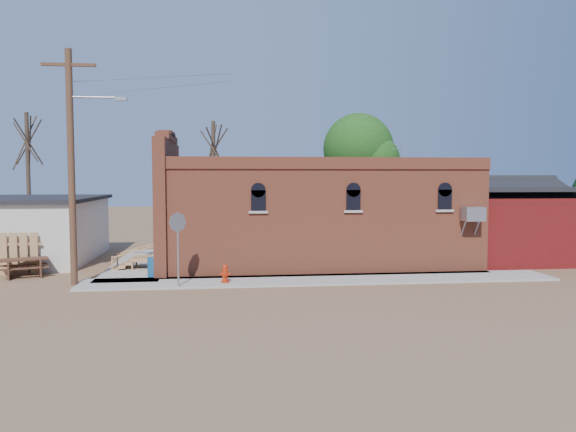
{
  "coord_description": "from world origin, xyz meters",
  "views": [
    {
      "loc": [
        -2.43,
        -21.11,
        4.17
      ],
      "look_at": [
        0.48,
        4.08,
        2.4
      ],
      "focal_mm": 35.0,
      "sensor_mm": 36.0,
      "label": 1
    }
  ],
  "objects": [
    {
      "name": "sidewalk_west",
      "position": [
        -6.3,
        6.0,
        0.04
      ],
      "size": [
        2.6,
        10.0,
        0.08
      ],
      "primitive_type": "cube",
      "color": "#9E9991",
      "rests_on": "ground"
    },
    {
      "name": "tree_bare_far",
      "position": [
        -14.0,
        14.0,
        6.36
      ],
      "size": [
        2.8,
        2.8,
        8.16
      ],
      "color": "#4C372B",
      "rests_on": "ground"
    },
    {
      "name": "picnic_table",
      "position": [
        -10.73,
        3.2,
        0.51
      ],
      "size": [
        2.24,
        1.97,
        0.78
      ],
      "rotation": [
        0.0,
        0.0,
        0.36
      ],
      "color": "#4D2C1E",
      "rests_on": "ground"
    },
    {
      "name": "brick_bar",
      "position": [
        1.64,
        5.49,
        2.34
      ],
      "size": [
        16.4,
        7.97,
        6.3
      ],
      "color": "#B45437",
      "rests_on": "ground"
    },
    {
      "name": "sidewalk_south",
      "position": [
        1.5,
        0.9,
        0.04
      ],
      "size": [
        19.0,
        2.2,
        0.08
      ],
      "primitive_type": "cube",
      "color": "#9E9991",
      "rests_on": "ground"
    },
    {
      "name": "ground",
      "position": [
        0.0,
        0.0,
        0.0
      ],
      "size": [
        120.0,
        120.0,
        0.0
      ],
      "primitive_type": "plane",
      "color": "brown",
      "rests_on": "ground"
    },
    {
      "name": "utility_pole",
      "position": [
        -8.14,
        1.2,
        4.77
      ],
      "size": [
        3.12,
        0.26,
        9.0
      ],
      "color": "#452A1B",
      "rests_on": "ground"
    },
    {
      "name": "tree_bare_near",
      "position": [
        -3.0,
        13.0,
        5.96
      ],
      "size": [
        2.8,
        2.8,
        7.65
      ],
      "color": "#4C372B",
      "rests_on": "ground"
    },
    {
      "name": "tree_leafy",
      "position": [
        6.0,
        13.5,
        5.93
      ],
      "size": [
        4.4,
        4.4,
        8.15
      ],
      "color": "#4C372B",
      "rests_on": "ground"
    },
    {
      "name": "stop_sign",
      "position": [
        -4.13,
        0.0,
        2.22
      ],
      "size": [
        0.59,
        0.57,
        2.79
      ],
      "rotation": [
        0.0,
        0.0,
        0.32
      ],
      "color": "#98979D",
      "rests_on": "sidewalk_south"
    },
    {
      "name": "trash_barrel",
      "position": [
        -5.3,
        2.23,
        0.47
      ],
      "size": [
        0.59,
        0.59,
        0.79
      ],
      "primitive_type": "cylinder",
      "rotation": [
        0.0,
        0.0,
        0.17
      ],
      "color": "navy",
      "rests_on": "sidewalk_west"
    },
    {
      "name": "fire_hydrant",
      "position": [
        -2.39,
        0.52,
        0.43
      ],
      "size": [
        0.41,
        0.39,
        0.71
      ],
      "rotation": [
        0.0,
        0.0,
        0.25
      ],
      "color": "#B4260A",
      "rests_on": "sidewalk_south"
    },
    {
      "name": "red_shed",
      "position": [
        11.5,
        5.5,
        2.27
      ],
      "size": [
        5.4,
        6.4,
        4.3
      ],
      "color": "#540F0E",
      "rests_on": "ground"
    }
  ]
}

